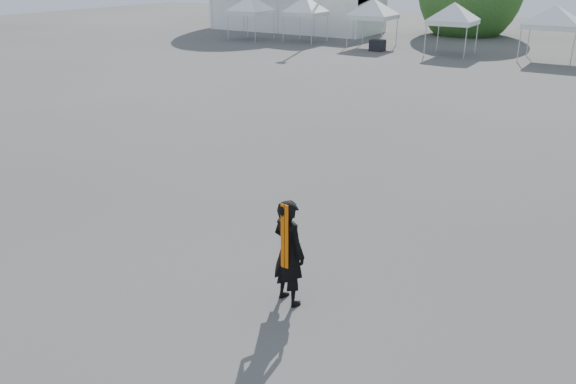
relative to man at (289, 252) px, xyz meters
The scene contains 8 objects.
ground 3.11m from the man, 104.99° to the left, with size 120.00×120.00×0.00m, color #474442.
marquee 44.18m from the man, 121.02° to the left, with size 15.00×6.25×4.23m.
tent_b 36.33m from the man, 119.81° to the left, with size 3.81×3.81×3.88m.
tent_c 34.06m from the man, 111.59° to the left, with size 4.11×4.11×3.88m.
tent_d 31.38m from the man, 101.88° to the left, with size 3.98×3.98×3.88m.
tent_e 31.50m from the man, 90.98° to the left, with size 4.51×4.51×3.88m.
man is the anchor object (origin of this frame).
crate_west 31.73m from the man, 110.70° to the left, with size 0.99×0.77×0.77m, color black.
Camera 1 is at (5.28, -10.13, 5.58)m, focal length 35.00 mm.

